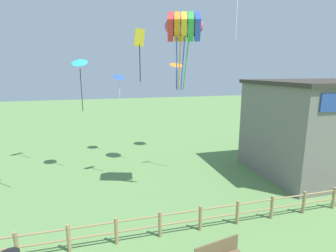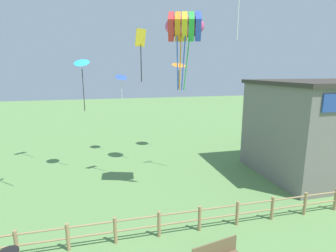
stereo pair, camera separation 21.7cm
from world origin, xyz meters
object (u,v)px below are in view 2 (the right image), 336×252
(kite_yellow_diamond, at_px, (141,45))
(kite_orange_delta, at_px, (179,65))
(kite_rainbow_parafoil, at_px, (185,27))
(kite_cyan_delta, at_px, (82,65))
(seaside_building, at_px, (322,128))
(kite_blue_delta, at_px, (121,78))

(kite_yellow_diamond, distance_m, kite_orange_delta, 6.91)
(kite_rainbow_parafoil, bearing_deg, kite_orange_delta, 75.70)
(kite_orange_delta, bearing_deg, kite_cyan_delta, -155.56)
(kite_cyan_delta, distance_m, kite_orange_delta, 7.83)
(kite_rainbow_parafoil, bearing_deg, seaside_building, 5.20)
(kite_rainbow_parafoil, distance_m, kite_blue_delta, 8.82)
(seaside_building, distance_m, kite_yellow_diamond, 12.49)
(seaside_building, distance_m, kite_blue_delta, 14.40)
(seaside_building, bearing_deg, kite_cyan_delta, 165.80)
(seaside_building, distance_m, kite_cyan_delta, 15.67)
(kite_rainbow_parafoil, relative_size, kite_orange_delta, 1.76)
(kite_blue_delta, bearing_deg, kite_orange_delta, -2.59)
(kite_yellow_diamond, relative_size, kite_blue_delta, 1.37)
(kite_yellow_diamond, bearing_deg, kite_orange_delta, 56.16)
(kite_yellow_diamond, bearing_deg, kite_rainbow_parafoil, -49.72)
(kite_cyan_delta, xyz_separation_m, kite_orange_delta, (7.12, 3.24, 0.07))
(kite_rainbow_parafoil, xyz_separation_m, kite_blue_delta, (-2.53, 8.04, -2.60))
(seaside_building, height_order, kite_orange_delta, kite_orange_delta)
(kite_cyan_delta, height_order, kite_blue_delta, kite_cyan_delta)
(seaside_building, height_order, kite_blue_delta, kite_blue_delta)
(kite_yellow_diamond, height_order, kite_blue_delta, kite_yellow_diamond)
(kite_cyan_delta, distance_m, kite_blue_delta, 4.41)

